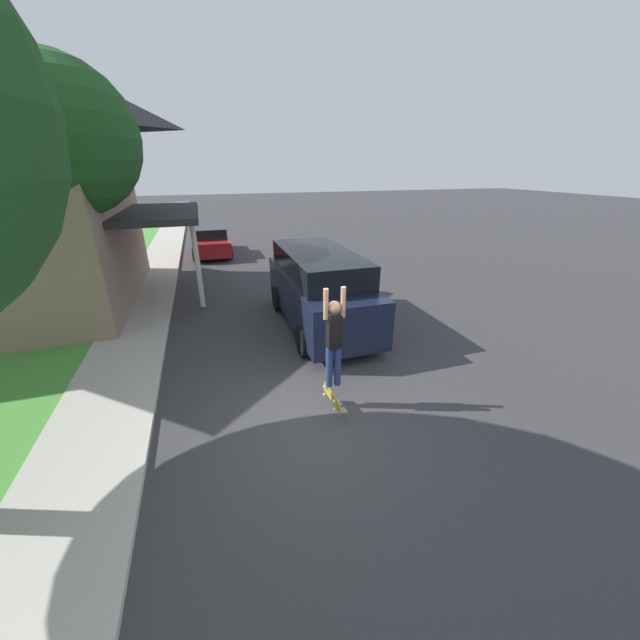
# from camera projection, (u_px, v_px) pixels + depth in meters

# --- Properties ---
(ground_plane) EXTENTS (120.00, 120.00, 0.00)m
(ground_plane) POSITION_uv_depth(u_px,v_px,m) (309.00, 425.00, 6.48)
(ground_plane) COLOR #333335
(sidewalk) EXTENTS (1.80, 80.00, 0.10)m
(sidewalk) POSITION_uv_depth(u_px,v_px,m) (138.00, 321.00, 10.70)
(sidewalk) COLOR #ADA89E
(sidewalk) RESTS_ON ground_plane
(lawn_tree_far) EXTENTS (3.74, 3.74, 6.74)m
(lawn_tree_far) POSITION_uv_depth(u_px,v_px,m) (59.00, 140.00, 8.69)
(lawn_tree_far) COLOR brown
(lawn_tree_far) RESTS_ON lawn
(suv_parked) EXTENTS (2.11, 5.13, 2.18)m
(suv_parked) POSITION_uv_depth(u_px,v_px,m) (320.00, 288.00, 10.14)
(suv_parked) COLOR black
(suv_parked) RESTS_ON ground_plane
(car_down_street) EXTENTS (1.92, 4.10, 1.45)m
(car_down_street) POSITION_uv_depth(u_px,v_px,m) (211.00, 241.00, 18.66)
(car_down_street) COLOR maroon
(car_down_street) RESTS_ON ground_plane
(skateboarder) EXTENTS (0.41, 0.23, 1.96)m
(skateboarder) POSITION_uv_depth(u_px,v_px,m) (334.00, 338.00, 6.46)
(skateboarder) COLOR navy
(skateboarder) RESTS_ON ground_plane
(skateboard) EXTENTS (0.12, 0.80, 0.24)m
(skateboard) POSITION_uv_depth(u_px,v_px,m) (332.00, 397.00, 6.67)
(skateboard) COLOR #A89323
(skateboard) RESTS_ON ground_plane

